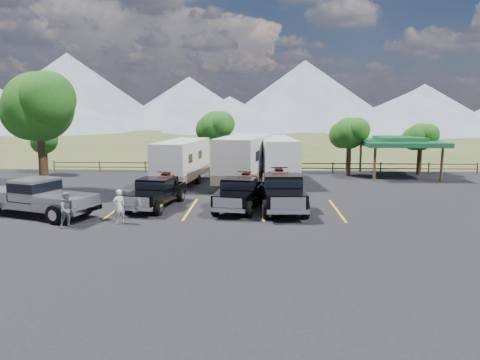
{
  "coord_description": "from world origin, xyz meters",
  "views": [
    {
      "loc": [
        1.75,
        -20.98,
        5.58
      ],
      "look_at": [
        0.71,
        4.44,
        1.6
      ],
      "focal_mm": 35.0,
      "sensor_mm": 36.0,
      "label": 1
    }
  ],
  "objects_px": {
    "rig_right": "(282,190)",
    "person_b": "(68,210)",
    "rig_left": "(157,191)",
    "rig_center": "(240,192)",
    "trailer_center": "(245,160)",
    "pavilion": "(399,142)",
    "tree_big_nw": "(38,107)",
    "trailer_left": "(182,162)",
    "person_a": "(119,206)",
    "pickup_silver": "(38,197)",
    "trailer_right": "(276,159)"
  },
  "relations": [
    {
      "from": "trailer_right",
      "to": "tree_big_nw",
      "type": "bearing_deg",
      "value": -168.72
    },
    {
      "from": "tree_big_nw",
      "to": "trailer_left",
      "type": "relative_size",
      "value": 0.86
    },
    {
      "from": "rig_left",
      "to": "person_b",
      "type": "height_order",
      "value": "rig_left"
    },
    {
      "from": "rig_left",
      "to": "person_a",
      "type": "height_order",
      "value": "rig_left"
    },
    {
      "from": "rig_center",
      "to": "rig_right",
      "type": "relative_size",
      "value": 0.91
    },
    {
      "from": "trailer_left",
      "to": "person_a",
      "type": "height_order",
      "value": "trailer_left"
    },
    {
      "from": "tree_big_nw",
      "to": "rig_center",
      "type": "relative_size",
      "value": 1.31
    },
    {
      "from": "rig_right",
      "to": "person_b",
      "type": "relative_size",
      "value": 3.94
    },
    {
      "from": "pavilion",
      "to": "trailer_left",
      "type": "bearing_deg",
      "value": -164.14
    },
    {
      "from": "rig_left",
      "to": "person_b",
      "type": "distance_m",
      "value": 5.58
    },
    {
      "from": "rig_center",
      "to": "rig_right",
      "type": "distance_m",
      "value": 2.27
    },
    {
      "from": "rig_left",
      "to": "person_a",
      "type": "distance_m",
      "value": 3.84
    },
    {
      "from": "rig_right",
      "to": "rig_left",
      "type": "bearing_deg",
      "value": 175.07
    },
    {
      "from": "rig_center",
      "to": "rig_right",
      "type": "height_order",
      "value": "rig_right"
    },
    {
      "from": "pavilion",
      "to": "person_b",
      "type": "bearing_deg",
      "value": -139.42
    },
    {
      "from": "trailer_center",
      "to": "person_b",
      "type": "bearing_deg",
      "value": -111.8
    },
    {
      "from": "person_a",
      "to": "rig_left",
      "type": "bearing_deg",
      "value": -146.56
    },
    {
      "from": "trailer_center",
      "to": "trailer_right",
      "type": "bearing_deg",
      "value": 49.54
    },
    {
      "from": "rig_center",
      "to": "trailer_left",
      "type": "height_order",
      "value": "trailer_left"
    },
    {
      "from": "rig_left",
      "to": "person_a",
      "type": "xyz_separation_m",
      "value": [
        -1.01,
        -3.71,
        -0.06
      ]
    },
    {
      "from": "tree_big_nw",
      "to": "person_b",
      "type": "xyz_separation_m",
      "value": [
        5.46,
        -9.23,
        -4.72
      ]
    },
    {
      "from": "trailer_center",
      "to": "trailer_left",
      "type": "bearing_deg",
      "value": -172.93
    },
    {
      "from": "pavilion",
      "to": "rig_center",
      "type": "distance_m",
      "value": 17.78
    },
    {
      "from": "trailer_center",
      "to": "person_a",
      "type": "height_order",
      "value": "trailer_center"
    },
    {
      "from": "tree_big_nw",
      "to": "rig_right",
      "type": "distance_m",
      "value": 16.89
    },
    {
      "from": "tree_big_nw",
      "to": "trailer_right",
      "type": "height_order",
      "value": "tree_big_nw"
    },
    {
      "from": "rig_right",
      "to": "person_b",
      "type": "bearing_deg",
      "value": -159.48
    },
    {
      "from": "rig_right",
      "to": "trailer_right",
      "type": "relative_size",
      "value": 0.7
    },
    {
      "from": "rig_left",
      "to": "rig_right",
      "type": "xyz_separation_m",
      "value": [
        6.93,
        -0.24,
        0.15
      ]
    },
    {
      "from": "rig_left",
      "to": "rig_right",
      "type": "height_order",
      "value": "rig_right"
    },
    {
      "from": "pavilion",
      "to": "trailer_left",
      "type": "height_order",
      "value": "pavilion"
    },
    {
      "from": "rig_right",
      "to": "person_a",
      "type": "xyz_separation_m",
      "value": [
        -7.94,
        -3.47,
        -0.22
      ]
    },
    {
      "from": "pavilion",
      "to": "trailer_left",
      "type": "relative_size",
      "value": 0.68
    },
    {
      "from": "pavilion",
      "to": "rig_right",
      "type": "relative_size",
      "value": 0.94
    },
    {
      "from": "rig_center",
      "to": "trailer_center",
      "type": "xyz_separation_m",
      "value": [
        0.01,
        7.64,
        0.92
      ]
    },
    {
      "from": "rig_left",
      "to": "rig_center",
      "type": "relative_size",
      "value": 0.96
    },
    {
      "from": "rig_right",
      "to": "pickup_silver",
      "type": "bearing_deg",
      "value": -172.89
    },
    {
      "from": "tree_big_nw",
      "to": "person_a",
      "type": "bearing_deg",
      "value": -47.61
    },
    {
      "from": "rig_right",
      "to": "person_a",
      "type": "bearing_deg",
      "value": -159.34
    },
    {
      "from": "pavilion",
      "to": "trailer_left",
      "type": "distance_m",
      "value": 17.5
    },
    {
      "from": "person_b",
      "to": "pickup_silver",
      "type": "bearing_deg",
      "value": 92.73
    },
    {
      "from": "tree_big_nw",
      "to": "pickup_silver",
      "type": "xyz_separation_m",
      "value": [
        3.05,
        -7.07,
        -4.55
      ]
    },
    {
      "from": "tree_big_nw",
      "to": "pickup_silver",
      "type": "distance_m",
      "value": 8.94
    },
    {
      "from": "tree_big_nw",
      "to": "rig_center",
      "type": "height_order",
      "value": "tree_big_nw"
    },
    {
      "from": "rig_center",
      "to": "trailer_left",
      "type": "relative_size",
      "value": 0.65
    },
    {
      "from": "rig_right",
      "to": "person_b",
      "type": "xyz_separation_m",
      "value": [
        -10.07,
        -4.37,
        -0.21
      ]
    },
    {
      "from": "rig_right",
      "to": "rig_center",
      "type": "bearing_deg",
      "value": 174.59
    },
    {
      "from": "tree_big_nw",
      "to": "trailer_center",
      "type": "height_order",
      "value": "tree_big_nw"
    },
    {
      "from": "tree_big_nw",
      "to": "rig_left",
      "type": "bearing_deg",
      "value": -28.2
    },
    {
      "from": "tree_big_nw",
      "to": "trailer_right",
      "type": "xyz_separation_m",
      "value": [
        15.56,
        4.69,
        -3.84
      ]
    }
  ]
}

